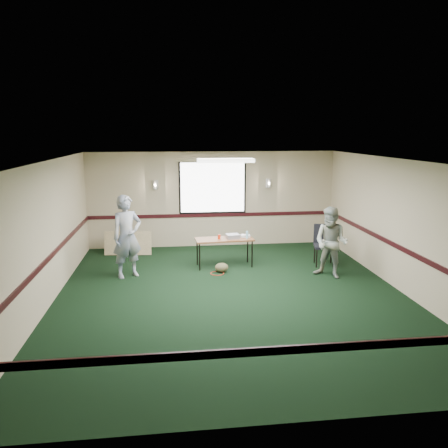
{
  "coord_description": "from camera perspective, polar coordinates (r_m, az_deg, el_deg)",
  "views": [
    {
      "loc": [
        -1.16,
        -8.25,
        3.23
      ],
      "look_at": [
        0.0,
        1.3,
        1.2
      ],
      "focal_mm": 35.0,
      "sensor_mm": 36.0,
      "label": 1
    }
  ],
  "objects": [
    {
      "name": "projector",
      "position": [
        10.61,
        1.16,
        -1.61
      ],
      "size": [
        0.34,
        0.3,
        0.1
      ],
      "primitive_type": "cube",
      "rotation": [
        0.0,
        0.0,
        0.13
      ],
      "color": "gray",
      "rests_on": "folding_table"
    },
    {
      "name": "folding_table",
      "position": [
        10.61,
        0.05,
        -2.18
      ],
      "size": [
        1.43,
        0.65,
        0.7
      ],
      "rotation": [
        0.0,
        0.0,
        0.07
      ],
      "color": "#573918",
      "rests_on": "ground"
    },
    {
      "name": "red_cup",
      "position": [
        10.55,
        -0.64,
        -1.68
      ],
      "size": [
        0.07,
        0.07,
        0.11
      ],
      "primitive_type": "cylinder",
      "color": "red",
      "rests_on": "folding_table"
    },
    {
      "name": "ground",
      "position": [
        8.93,
        1.02,
        -9.28
      ],
      "size": [
        8.0,
        8.0,
        0.0
      ],
      "primitive_type": "plane",
      "color": "black",
      "rests_on": "ground"
    },
    {
      "name": "water_bottle",
      "position": [
        10.59,
        3.03,
        -1.42
      ],
      "size": [
        0.06,
        0.06,
        0.19
      ],
      "primitive_type": "cylinder",
      "color": "#92D5EF",
      "rests_on": "folding_table"
    },
    {
      "name": "room_shell",
      "position": [
        10.57,
        -0.54,
        2.93
      ],
      "size": [
        8.0,
        8.02,
        8.0
      ],
      "color": "#C3A98D",
      "rests_on": "ground"
    },
    {
      "name": "game_console",
      "position": [
        10.77,
        2.79,
        -1.55
      ],
      "size": [
        0.23,
        0.18,
        0.06
      ],
      "primitive_type": "cube",
      "rotation": [
        0.0,
        0.0,
        0.01
      ],
      "color": "silver",
      "rests_on": "folding_table"
    },
    {
      "name": "person_left",
      "position": [
        10.02,
        -12.55,
        -1.61
      ],
      "size": [
        0.81,
        0.71,
        1.87
      ],
      "primitive_type": "imported",
      "rotation": [
        0.0,
        0.0,
        0.48
      ],
      "color": "#40558E",
      "rests_on": "ground"
    },
    {
      "name": "duffel_bag",
      "position": [
        10.3,
        -0.31,
        -5.71
      ],
      "size": [
        0.38,
        0.34,
        0.22
      ],
      "primitive_type": "ellipsoid",
      "rotation": [
        0.0,
        0.0,
        0.37
      ],
      "color": "#4E462C",
      "rests_on": "ground"
    },
    {
      "name": "person_right",
      "position": [
        10.07,
        13.82,
        -2.38
      ],
      "size": [
        0.99,
        0.98,
        1.61
      ],
      "primitive_type": "imported",
      "rotation": [
        0.0,
        0.0,
        -0.73
      ],
      "color": "#6889A2",
      "rests_on": "ground"
    },
    {
      "name": "folded_table",
      "position": [
        11.96,
        -12.44,
        -2.45
      ],
      "size": [
        1.26,
        0.3,
        0.64
      ],
      "primitive_type": "cube",
      "rotation": [
        -0.21,
        0.0,
        -0.09
      ],
      "color": "#9B8C60",
      "rests_on": "ground"
    },
    {
      "name": "cable_coil",
      "position": [
        10.22,
        -0.89,
        -6.46
      ],
      "size": [
        0.33,
        0.33,
        0.02
      ],
      "primitive_type": "torus",
      "rotation": [
        0.0,
        0.0,
        -0.05
      ],
      "color": "#B42716",
      "rests_on": "ground"
    },
    {
      "name": "conference_chair",
      "position": [
        11.07,
        12.93,
        -2.23
      ],
      "size": [
        0.57,
        0.59,
        0.99
      ],
      "rotation": [
        0.0,
        0.0,
        -0.2
      ],
      "color": "black",
      "rests_on": "ground"
    }
  ]
}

